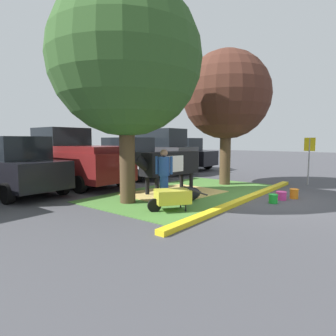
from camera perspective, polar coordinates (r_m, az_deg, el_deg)
ground_plane at (r=9.57m, az=18.33°, el=-6.07°), size 80.00×80.00×0.00m
grass_island at (r=10.28m, az=4.20°, el=-4.93°), size 7.23×4.03×0.02m
curb_yellow at (r=9.25m, az=15.43°, el=-6.01°), size 8.43×0.24×0.12m
hay_bedding at (r=10.06m, az=1.34°, el=-5.07°), size 3.46×2.76×0.04m
shade_tree_left at (r=8.81m, az=-8.50°, el=20.67°), size 4.40×4.40×6.41m
shade_tree_right at (r=12.35m, az=11.68°, el=14.13°), size 3.65×3.65×5.59m
cow_holstein at (r=9.96m, az=-0.00°, el=0.89°), size 3.13×0.98×1.52m
calf_lying at (r=8.69m, az=3.34°, el=-5.37°), size 1.33×0.81×0.48m
person_handler at (r=8.54m, az=-0.81°, el=-1.25°), size 0.34×0.46×1.62m
wheelbarrow at (r=7.58m, az=0.74°, el=-5.85°), size 1.46×1.24×0.63m
parking_sign at (r=13.33m, az=26.62°, el=2.97°), size 0.10×0.44×2.00m
bucket_green at (r=9.13m, az=20.45°, el=-5.79°), size 0.28×0.28×0.27m
bucket_pink at (r=9.73m, az=21.87°, el=-5.16°), size 0.34×0.34×0.27m
bucket_orange at (r=10.10m, az=24.08°, el=-4.72°), size 0.29×0.29×0.32m
sedan_blue at (r=11.26m, az=-28.37°, el=0.33°), size 2.03×4.41×2.02m
pickup_truck_maroon at (r=12.60m, az=-18.54°, el=1.81°), size 2.24×5.41×2.42m
hatchback_white at (r=14.35m, az=-8.07°, el=1.96°), size 2.03×4.41×2.02m
suv_dark_grey at (r=16.36m, az=-2.41°, el=3.47°), size 2.14×4.61×2.52m
sedan_red at (r=18.52m, az=2.81°, el=2.84°), size 2.03×4.41×2.02m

